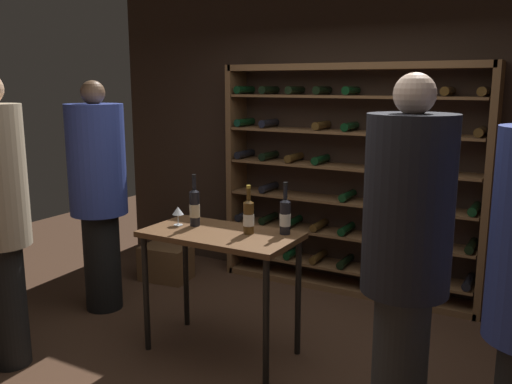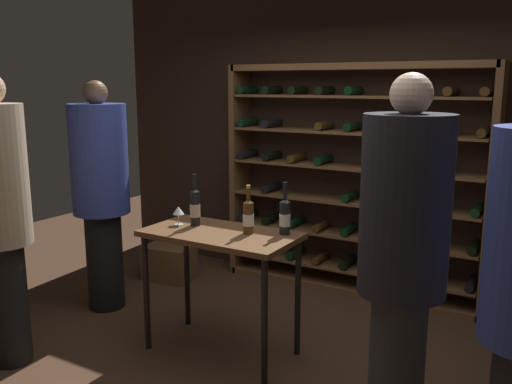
{
  "view_description": "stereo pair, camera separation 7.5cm",
  "coord_description": "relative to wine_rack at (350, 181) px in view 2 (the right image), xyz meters",
  "views": [
    {
      "loc": [
        1.7,
        -3.14,
        1.97
      ],
      "look_at": [
        -0.18,
        0.2,
        1.2
      ],
      "focal_mm": 38.18,
      "sensor_mm": 36.0,
      "label": 1
    },
    {
      "loc": [
        1.76,
        -3.1,
        1.97
      ],
      "look_at": [
        -0.18,
        0.2,
        1.2
      ],
      "focal_mm": 38.18,
      "sensor_mm": 36.0,
      "label": 2
    }
  ],
  "objects": [
    {
      "name": "person_guest_plum_blouse",
      "position": [
        1.05,
        -1.99,
        0.05
      ],
      "size": [
        0.47,
        0.47,
        2.02
      ],
      "rotation": [
        0.0,
        0.0,
        -0.43
      ],
      "color": "#2E2E2E",
      "rests_on": "ground"
    },
    {
      "name": "ground_plane",
      "position": [
        0.01,
        -1.65,
        -1.07
      ],
      "size": [
        9.71,
        9.71,
        0.0
      ],
      "primitive_type": "plane",
      "color": "#472D1E"
    },
    {
      "name": "wine_crate",
      "position": [
        -1.68,
        -0.63,
        -0.9
      ],
      "size": [
        0.52,
        0.4,
        0.35
      ],
      "primitive_type": "cube",
      "rotation": [
        0.0,
        0.0,
        0.13
      ],
      "color": "brown",
      "rests_on": "ground"
    },
    {
      "name": "tasting_table",
      "position": [
        -0.35,
        -1.64,
        -0.26
      ],
      "size": [
        1.11,
        0.59,
        0.92
      ],
      "color": "brown",
      "rests_on": "ground"
    },
    {
      "name": "person_host_in_suit",
      "position": [
        -1.71,
        -1.47,
        0.03
      ],
      "size": [
        0.48,
        0.48,
        1.99
      ],
      "rotation": [
        0.0,
        0.0,
        -0.51
      ],
      "color": "black",
      "rests_on": "ground"
    },
    {
      "name": "wine_bottle_gold_foil",
      "position": [
        -0.16,
        -1.57,
        -0.02
      ],
      "size": [
        0.08,
        0.08,
        0.35
      ],
      "color": "#4C3314",
      "rests_on": "tasting_table"
    },
    {
      "name": "back_wall",
      "position": [
        0.01,
        0.21,
        0.39
      ],
      "size": [
        5.55,
        0.1,
        2.93
      ],
      "primitive_type": "cube",
      "color": "#332319",
      "rests_on": "ground"
    },
    {
      "name": "wine_bottle_red_label",
      "position": [
        0.07,
        -1.46,
        -0.02
      ],
      "size": [
        0.08,
        0.08,
        0.37
      ],
      "color": "black",
      "rests_on": "tasting_table"
    },
    {
      "name": "wine_glass_stemmed_center",
      "position": [
        -0.74,
        -1.63,
        -0.04
      ],
      "size": [
        0.09,
        0.09,
        0.14
      ],
      "color": "silver",
      "rests_on": "tasting_table"
    },
    {
      "name": "wine_bottle_black_capsule",
      "position": [
        -0.62,
        -1.58,
        -0.0
      ],
      "size": [
        0.08,
        0.08,
        0.39
      ],
      "color": "black",
      "rests_on": "tasting_table"
    },
    {
      "name": "person_guest_khaki",
      "position": [
        -1.56,
        -2.53,
        0.07
      ],
      "size": [
        0.4,
        0.41,
        2.04
      ],
      "rotation": [
        0.0,
        0.0,
        3.08
      ],
      "color": "black",
      "rests_on": "ground"
    },
    {
      "name": "wine_rack",
      "position": [
        0.0,
        0.0,
        0.0
      ],
      "size": [
        2.51,
        0.32,
        2.15
      ],
      "color": "brown",
      "rests_on": "ground"
    }
  ]
}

